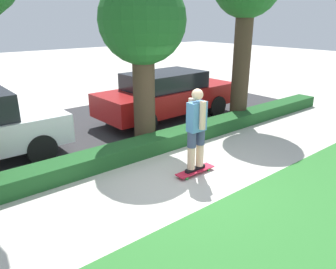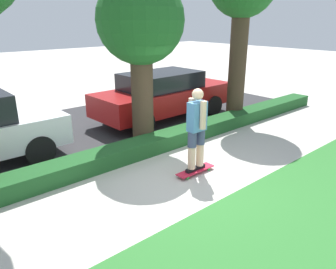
{
  "view_description": "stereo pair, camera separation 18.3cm",
  "coord_description": "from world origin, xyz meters",
  "px_view_note": "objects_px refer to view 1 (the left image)",
  "views": [
    {
      "loc": [
        -3.89,
        -4.36,
        3.06
      ],
      "look_at": [
        0.19,
        0.6,
        0.78
      ],
      "focal_mm": 35.0,
      "sensor_mm": 36.0,
      "label": 1
    },
    {
      "loc": [
        -4.03,
        -4.24,
        3.06
      ],
      "look_at": [
        0.19,
        0.6,
        0.78
      ],
      "focal_mm": 35.0,
      "sensor_mm": 36.0,
      "label": 2
    }
  ],
  "objects_px": {
    "skateboard": "(195,171)",
    "skater_person": "(196,128)",
    "tree_mid": "(142,26)",
    "parked_car_middle": "(167,94)"
  },
  "relations": [
    {
      "from": "skater_person",
      "to": "parked_car_middle",
      "type": "xyz_separation_m",
      "value": [
        2.07,
        3.45,
        -0.2
      ]
    },
    {
      "from": "skateboard",
      "to": "skater_person",
      "type": "distance_m",
      "value": 0.93
    },
    {
      "from": "skateboard",
      "to": "skater_person",
      "type": "relative_size",
      "value": 0.54
    },
    {
      "from": "tree_mid",
      "to": "parked_car_middle",
      "type": "xyz_separation_m",
      "value": [
        1.85,
        1.36,
        -2.09
      ]
    },
    {
      "from": "tree_mid",
      "to": "parked_car_middle",
      "type": "height_order",
      "value": "tree_mid"
    },
    {
      "from": "skater_person",
      "to": "tree_mid",
      "type": "xyz_separation_m",
      "value": [
        0.22,
        2.09,
        1.89
      ]
    },
    {
      "from": "skater_person",
      "to": "parked_car_middle",
      "type": "relative_size",
      "value": 0.37
    },
    {
      "from": "skater_person",
      "to": "parked_car_middle",
      "type": "height_order",
      "value": "skater_person"
    },
    {
      "from": "skater_person",
      "to": "tree_mid",
      "type": "height_order",
      "value": "tree_mid"
    },
    {
      "from": "skateboard",
      "to": "parked_car_middle",
      "type": "distance_m",
      "value": 4.09
    }
  ]
}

